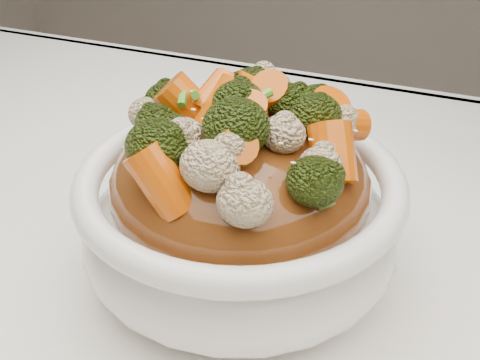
% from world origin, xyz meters
% --- Properties ---
extents(tablecloth, '(1.20, 0.80, 0.04)m').
position_xyz_m(tablecloth, '(0.00, 0.00, 0.73)').
color(tablecloth, white).
rests_on(tablecloth, dining_table).
extents(bowl, '(0.24, 0.24, 0.09)m').
position_xyz_m(bowl, '(0.01, 0.01, 0.79)').
color(bowl, white).
rests_on(bowl, tablecloth).
extents(sauce_base, '(0.19, 0.19, 0.10)m').
position_xyz_m(sauce_base, '(0.01, 0.01, 0.82)').
color(sauce_base, '#602F10').
rests_on(sauce_base, bowl).
extents(carrots, '(0.19, 0.19, 0.05)m').
position_xyz_m(carrots, '(0.01, 0.01, 0.89)').
color(carrots, '#CE5406').
rests_on(carrots, sauce_base).
extents(broccoli, '(0.19, 0.19, 0.05)m').
position_xyz_m(broccoli, '(0.01, 0.01, 0.89)').
color(broccoli, black).
rests_on(broccoli, sauce_base).
extents(cauliflower, '(0.19, 0.19, 0.04)m').
position_xyz_m(cauliflower, '(0.01, 0.01, 0.88)').
color(cauliflower, beige).
rests_on(cauliflower, sauce_base).
extents(scallions, '(0.15, 0.15, 0.02)m').
position_xyz_m(scallions, '(0.01, 0.01, 0.89)').
color(scallions, '#459121').
rests_on(scallions, sauce_base).
extents(sesame_seeds, '(0.17, 0.17, 0.01)m').
position_xyz_m(sesame_seeds, '(0.01, 0.01, 0.89)').
color(sesame_seeds, beige).
rests_on(sesame_seeds, sauce_base).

